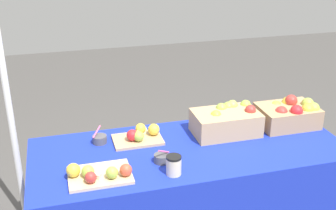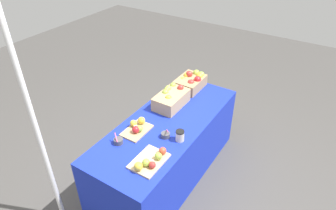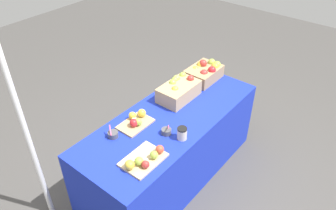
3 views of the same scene
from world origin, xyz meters
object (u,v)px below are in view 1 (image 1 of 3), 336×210
at_px(apple_crate_left, 289,114).
at_px(apple_crate_middle, 226,121).
at_px(sample_bowl_mid, 161,158).
at_px(coffee_cup, 174,165).
at_px(tent_pole, 3,71).
at_px(cutting_board_front, 98,174).
at_px(sample_bowl_near, 100,139).
at_px(cutting_board_back, 140,135).

bearing_deg(apple_crate_left, apple_crate_middle, 179.86).
distance_m(apple_crate_left, apple_crate_middle, 0.45).
relative_size(sample_bowl_mid, coffee_cup, 0.95).
bearing_deg(sample_bowl_mid, apple_crate_middle, 26.55).
distance_m(coffee_cup, tent_pole, 1.25).
bearing_deg(cutting_board_front, sample_bowl_mid, 11.80).
relative_size(cutting_board_front, sample_bowl_near, 3.42).
distance_m(cutting_board_front, tent_pole, 0.97).
relative_size(cutting_board_front, tent_pole, 0.15).
height_order(cutting_board_front, coffee_cup, coffee_cup).
relative_size(apple_crate_middle, sample_bowl_near, 4.19).
relative_size(apple_crate_middle, tent_pole, 0.18).
bearing_deg(coffee_cup, apple_crate_left, 22.95).
bearing_deg(sample_bowl_near, coffee_cup, -53.34).
xyz_separation_m(apple_crate_middle, tent_pole, (-1.35, 0.43, 0.32)).
xyz_separation_m(apple_crate_middle, coffee_cup, (-0.46, -0.39, -0.03)).
relative_size(cutting_board_front, coffee_cup, 3.10).
distance_m(apple_crate_middle, coffee_cup, 0.61).
height_order(sample_bowl_mid, coffee_cup, coffee_cup).
height_order(sample_bowl_near, coffee_cup, coffee_cup).
height_order(cutting_board_front, sample_bowl_near, sample_bowl_near).
relative_size(apple_crate_middle, sample_bowl_mid, 4.02).
distance_m(apple_crate_left, sample_bowl_near, 1.26).
bearing_deg(tent_pole, sample_bowl_mid, -38.49).
distance_m(apple_crate_middle, cutting_board_front, 0.93).
relative_size(apple_crate_middle, coffee_cup, 3.80).
distance_m(cutting_board_front, sample_bowl_near, 0.41).
xyz_separation_m(cutting_board_front, sample_bowl_near, (0.06, 0.40, -0.01)).
xyz_separation_m(cutting_board_front, tent_pole, (-0.48, 0.75, 0.37)).
bearing_deg(cutting_board_back, sample_bowl_near, 172.82).
xyz_separation_m(apple_crate_left, sample_bowl_mid, (-0.95, -0.25, -0.06)).
bearing_deg(apple_crate_middle, cutting_board_back, 175.50).
bearing_deg(sample_bowl_mid, sample_bowl_near, 133.90).
xyz_separation_m(cutting_board_front, cutting_board_back, (0.31, 0.37, 0.00)).
xyz_separation_m(apple_crate_middle, cutting_board_back, (-0.56, 0.04, -0.05)).
relative_size(cutting_board_front, cutting_board_back, 1.13).
height_order(apple_crate_left, coffee_cup, apple_crate_left).
relative_size(apple_crate_left, cutting_board_back, 1.25).
relative_size(apple_crate_left, sample_bowl_mid, 3.65).
relative_size(apple_crate_left, apple_crate_middle, 0.91).
bearing_deg(cutting_board_back, sample_bowl_mid, -77.90).
xyz_separation_m(sample_bowl_near, coffee_cup, (0.34, -0.46, 0.03)).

